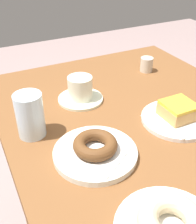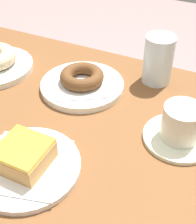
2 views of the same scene
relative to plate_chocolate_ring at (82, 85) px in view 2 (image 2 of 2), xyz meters
name	(u,v)px [view 2 (image 2 of 2)]	position (x,y,z in m)	size (l,w,h in m)	color
table	(65,178)	(-0.06, 0.19, -0.10)	(0.99, 0.75, 0.78)	brown
plate_chocolate_ring	(82,85)	(0.00, 0.00, 0.00)	(0.20, 0.20, 0.02)	white
napkin_chocolate_ring	(82,82)	(0.00, 0.00, 0.01)	(0.14, 0.14, 0.00)	white
donut_chocolate_ring	(82,76)	(0.00, 0.00, 0.03)	(0.10, 0.10, 0.03)	brown
plate_glazed_square	(26,166)	(-0.03, 0.26, 0.00)	(0.19, 0.19, 0.01)	white
napkin_glazed_square	(26,164)	(-0.03, 0.26, 0.01)	(0.14, 0.14, 0.00)	white
donut_glazed_square	(24,155)	(-0.03, 0.26, 0.03)	(0.08, 0.08, 0.04)	tan
water_glass	(158,60)	(-0.15, -0.11, 0.05)	(0.07, 0.07, 0.12)	silver
coffee_cup	(181,127)	(-0.25, 0.07, 0.03)	(0.14, 0.14, 0.08)	#E9F0CE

